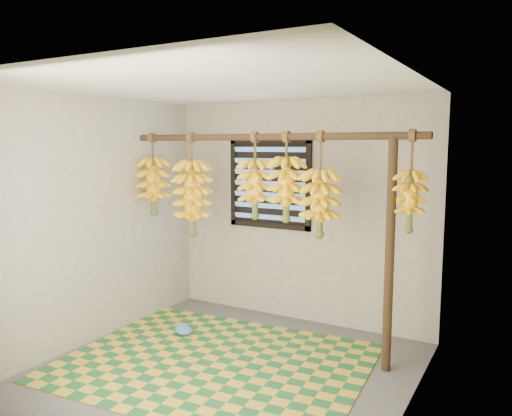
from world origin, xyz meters
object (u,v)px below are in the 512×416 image
Objects in this scene: support_post at (390,256)px; banana_bunch_c at (255,188)px; plastic_bag at (183,330)px; banana_bunch_d at (286,189)px; banana_bunch_f at (410,201)px; woven_mat at (215,362)px; banana_bunch_e at (320,203)px; banana_bunch_b at (192,198)px; banana_bunch_a at (154,185)px.

banana_bunch_c is at bearing -180.00° from support_post.
banana_bunch_c is (0.71, 0.22, 1.46)m from plastic_bag.
plastic_bag is 0.27× the size of banana_bunch_d.
banana_bunch_f is at bearing 0.00° from banana_bunch_c.
plastic_bag is at bearing -173.62° from support_post.
banana_bunch_d is (-0.97, 0.00, 0.52)m from support_post.
banana_bunch_e reaches higher than woven_mat.
banana_bunch_b reaches higher than support_post.
banana_bunch_f reaches higher than woven_mat.
plastic_bag is at bearing -162.54° from banana_bunch_c.
banana_bunch_b is at bearing -180.00° from banana_bunch_d.
banana_bunch_b is (-0.03, 0.22, 1.33)m from plastic_bag.
banana_bunch_c is at bearing -180.00° from banana_bunch_f.
banana_bunch_c is (0.07, 0.60, 1.51)m from woven_mat.
banana_bunch_a is (-0.54, 0.22, 1.44)m from plastic_bag.
woven_mat is 3.18× the size of banana_bunch_c.
support_post is 1.39m from banana_bunch_c.
plastic_bag is 1.95m from banana_bunch_e.
banana_bunch_f is (0.15, 0.00, 0.48)m from support_post.
woven_mat is at bearing -156.09° from support_post.
banana_bunch_e is at bearing 0.00° from banana_bunch_a.
banana_bunch_a is 0.92× the size of banana_bunch_e.
banana_bunch_d is (0.33, 0.00, 0.01)m from banana_bunch_c.
banana_bunch_f is (2.19, 0.00, 0.09)m from banana_bunch_b.
banana_bunch_b is 1.26× the size of banana_bunch_f.
banana_bunch_f is at bearing 0.00° from banana_bunch_e.
plastic_bag is 2.59m from banana_bunch_f.
banana_bunch_b and banana_bunch_d have the same top height.
banana_bunch_f is (1.12, -0.00, -0.05)m from banana_bunch_d.
banana_bunch_d reaches higher than plastic_bag.
support_post is 2.45× the size of banana_bunch_c.
banana_bunch_a is 1.05× the size of banana_bunch_d.
plastic_bag is at bearing 149.43° from woven_mat.
banana_bunch_a is at bearing -180.00° from banana_bunch_b.
banana_bunch_a is at bearing -180.00° from banana_bunch_e.
banana_bunch_d reaches higher than woven_mat.
banana_bunch_a is at bearing -180.00° from banana_bunch_d.
banana_bunch_c is 0.98× the size of banana_bunch_f.
woven_mat is 2.76× the size of banana_bunch_e.
banana_bunch_d is at bearing 0.00° from banana_bunch_b.
banana_bunch_a reaches higher than support_post.
banana_bunch_c is at bearing 83.46° from woven_mat.
banana_bunch_a is (-2.55, -0.00, 0.49)m from support_post.
woven_mat is 3.16× the size of banana_bunch_d.
banana_bunch_e is (0.73, 0.60, 1.41)m from woven_mat.
plastic_bag is 0.21× the size of banana_bunch_b.
banana_bunch_f is at bearing 21.77° from woven_mat.
banana_bunch_b is (-0.67, 0.60, 1.38)m from woven_mat.
banana_bunch_c is at bearing 0.00° from banana_bunch_a.
banana_bunch_f is (1.51, 0.60, 1.47)m from woven_mat.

